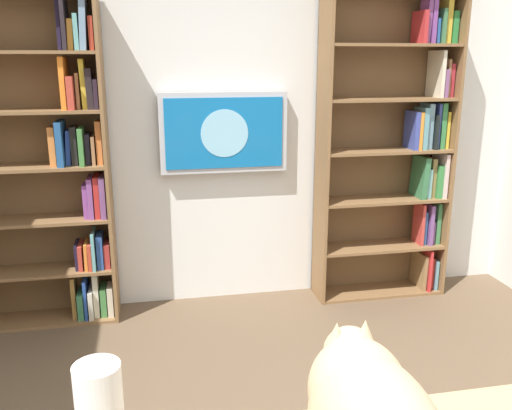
% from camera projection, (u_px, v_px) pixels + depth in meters
% --- Properties ---
extents(wall_back, '(4.52, 0.06, 2.70)m').
position_uv_depth(wall_back, '(215.00, 111.00, 3.70)').
color(wall_back, silver).
rests_on(wall_back, ground).
extents(bookshelf_left, '(0.94, 0.28, 2.14)m').
position_uv_depth(bookshelf_left, '(398.00, 148.00, 3.85)').
color(bookshelf_left, brown).
rests_on(bookshelf_left, ground).
extents(bookshelf_right, '(0.91, 0.28, 2.08)m').
position_uv_depth(bookshelf_right, '(53.00, 169.00, 3.43)').
color(bookshelf_right, brown).
rests_on(bookshelf_right, ground).
extents(wall_mounted_tv, '(0.86, 0.07, 0.54)m').
position_uv_depth(wall_mounted_tv, '(224.00, 133.00, 3.66)').
color(wall_mounted_tv, '#B7B7BC').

